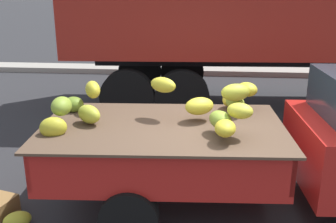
% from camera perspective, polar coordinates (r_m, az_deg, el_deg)
% --- Properties ---
extents(ground, '(220.00, 220.00, 0.00)m').
position_cam_1_polar(ground, '(5.11, 8.01, -14.01)').
color(ground, '#28282B').
extents(curb_strip, '(80.00, 0.80, 0.16)m').
position_cam_1_polar(curb_strip, '(12.46, 6.38, 5.80)').
color(curb_strip, gray).
rests_on(curb_strip, ground).
extents(pickup_truck, '(5.14, 1.98, 1.70)m').
position_cam_1_polar(pickup_truck, '(5.10, 22.12, -4.19)').
color(pickup_truck, '#B21E19').
rests_on(pickup_truck, ground).
extents(fallen_banana_bunch_near_tailgate, '(0.37, 0.33, 0.20)m').
position_cam_1_polar(fallen_banana_bunch_near_tailgate, '(5.05, -20.78, -14.31)').
color(fallen_banana_bunch_near_tailgate, gold).
rests_on(fallen_banana_bunch_near_tailgate, ground).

